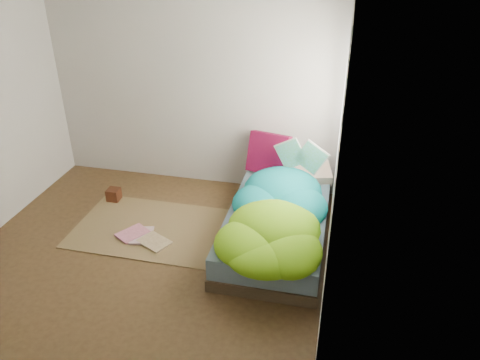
% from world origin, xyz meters
% --- Properties ---
extents(ground, '(3.50, 3.50, 0.00)m').
position_xyz_m(ground, '(0.00, 0.00, 0.00)').
color(ground, '#412D19').
rests_on(ground, ground).
extents(room_walls, '(3.54, 3.54, 2.62)m').
position_xyz_m(room_walls, '(0.01, 0.01, 1.63)').
color(room_walls, '#B7B3AE').
rests_on(room_walls, ground).
extents(bed, '(1.00, 2.00, 0.34)m').
position_xyz_m(bed, '(1.22, 0.72, 0.17)').
color(bed, '#3A2E1F').
rests_on(bed, ground).
extents(duvet, '(0.96, 1.84, 0.34)m').
position_xyz_m(duvet, '(1.22, 0.50, 0.51)').
color(duvet, '#08757E').
rests_on(duvet, bed).
extents(rug, '(1.60, 1.10, 0.01)m').
position_xyz_m(rug, '(-0.15, 0.55, 0.01)').
color(rug, brown).
rests_on(rug, ground).
extents(pillow_floral, '(0.61, 0.46, 0.12)m').
position_xyz_m(pillow_floral, '(1.43, 1.45, 0.40)').
color(pillow_floral, silver).
rests_on(pillow_floral, bed).
extents(pillow_magenta, '(0.49, 0.25, 0.47)m').
position_xyz_m(pillow_magenta, '(0.97, 1.52, 0.57)').
color(pillow_magenta, '#4A042A').
rests_on(pillow_magenta, bed).
extents(open_book, '(0.48, 0.19, 0.29)m').
position_xyz_m(open_book, '(1.37, 1.21, 0.82)').
color(open_book, '#33892D').
rests_on(open_book, duvet).
extents(wooden_box, '(0.14, 0.14, 0.14)m').
position_xyz_m(wooden_box, '(-0.79, 1.01, 0.08)').
color(wooden_box, '#34110C').
rests_on(wooden_box, rug).
extents(floor_book_a, '(0.29, 0.35, 0.02)m').
position_xyz_m(floor_book_a, '(-0.28, 0.35, 0.02)').
color(floor_book_a, beige).
rests_on(floor_book_a, rug).
extents(floor_book_b, '(0.36, 0.39, 0.03)m').
position_xyz_m(floor_book_b, '(-0.37, 0.44, 0.03)').
color(floor_book_b, '#CE7798').
rests_on(floor_book_b, rug).
extents(floor_book_c, '(0.39, 0.35, 0.02)m').
position_xyz_m(floor_book_c, '(-0.05, 0.19, 0.02)').
color(floor_book_c, tan).
rests_on(floor_book_c, rug).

